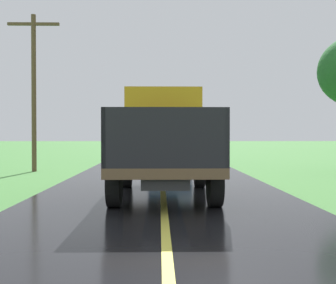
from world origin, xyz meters
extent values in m
cube|color=#2D2D30|center=(0.02, 8.31, 0.68)|extent=(0.90, 5.51, 0.24)
cube|color=brown|center=(0.02, 8.31, 0.88)|extent=(2.30, 5.80, 0.20)
cube|color=gold|center=(0.02, 10.26, 1.93)|extent=(2.10, 1.90, 1.90)
cube|color=black|center=(0.02, 11.22, 2.26)|extent=(1.78, 0.02, 0.76)
cube|color=#232328|center=(-1.09, 7.34, 1.53)|extent=(0.08, 3.85, 1.10)
cube|color=#232328|center=(1.13, 7.34, 1.53)|extent=(0.08, 3.85, 1.10)
cube|color=#232328|center=(0.02, 5.45, 1.53)|extent=(2.30, 0.08, 1.10)
cube|color=#232328|center=(0.02, 9.22, 1.53)|extent=(2.30, 0.08, 1.10)
cylinder|color=black|center=(-1.03, 10.11, 0.58)|extent=(0.28, 1.00, 1.00)
cylinder|color=black|center=(1.07, 10.11, 0.58)|extent=(0.28, 1.00, 1.00)
cylinder|color=black|center=(-1.03, 6.72, 0.58)|extent=(0.28, 1.00, 1.00)
cylinder|color=black|center=(1.07, 6.72, 0.58)|extent=(0.28, 1.00, 1.00)
ellipsoid|color=#6CB938|center=(0.13, 8.95, 1.52)|extent=(0.43, 0.39, 0.47)
ellipsoid|color=#7FAF30|center=(0.35, 7.17, 1.77)|extent=(0.45, 0.52, 0.42)
ellipsoid|color=#6AAE27|center=(0.89, 8.22, 1.17)|extent=(0.46, 0.54, 0.43)
ellipsoid|color=#74AE34|center=(-0.52, 8.49, 1.13)|extent=(0.56, 0.67, 0.42)
ellipsoid|color=#7CB139|center=(-0.47, 7.20, 1.45)|extent=(0.42, 0.54, 0.36)
ellipsoid|color=#6AAC24|center=(-0.48, 5.85, 1.14)|extent=(0.52, 0.51, 0.48)
cube|color=#2D2D30|center=(0.48, 23.13, 0.68)|extent=(0.90, 5.51, 0.24)
cube|color=brown|center=(0.48, 23.13, 0.88)|extent=(2.30, 5.80, 0.20)
cube|color=silver|center=(0.48, 25.08, 1.93)|extent=(2.10, 1.90, 1.90)
cube|color=black|center=(0.48, 26.03, 2.26)|extent=(1.78, 0.02, 0.76)
cube|color=#2D517F|center=(-0.63, 22.15, 1.53)|extent=(0.08, 3.85, 1.10)
cube|color=#2D517F|center=(1.59, 22.15, 1.53)|extent=(0.08, 3.85, 1.10)
cube|color=#2D517F|center=(0.48, 20.27, 1.53)|extent=(2.30, 0.08, 1.10)
cube|color=#2D517F|center=(0.48, 24.04, 1.53)|extent=(2.30, 0.08, 1.10)
cylinder|color=black|center=(-0.57, 24.92, 0.58)|extent=(0.28, 1.00, 1.00)
cylinder|color=black|center=(1.53, 24.92, 0.58)|extent=(0.28, 1.00, 1.00)
cylinder|color=black|center=(-0.57, 21.53, 0.58)|extent=(0.28, 1.00, 1.00)
cylinder|color=black|center=(1.53, 21.53, 0.58)|extent=(0.28, 1.00, 1.00)
ellipsoid|color=#7BA829|center=(1.08, 23.34, 1.51)|extent=(0.40, 0.42, 0.40)
ellipsoid|color=#67AF35|center=(0.33, 21.17, 1.46)|extent=(0.51, 0.59, 0.42)
ellipsoid|color=#6AB822|center=(0.75, 21.75, 1.48)|extent=(0.48, 0.61, 0.38)
ellipsoid|color=#77AF26|center=(1.21, 21.98, 1.46)|extent=(0.59, 0.73, 0.47)
ellipsoid|color=#7DB525|center=(0.20, 22.91, 1.84)|extent=(0.49, 0.53, 0.51)
ellipsoid|color=#6FB729|center=(1.13, 21.15, 1.48)|extent=(0.48, 0.60, 0.51)
ellipsoid|color=#6EB723|center=(-0.11, 22.15, 1.83)|extent=(0.57, 0.60, 0.47)
ellipsoid|color=#7EB529|center=(0.56, 23.45, 1.78)|extent=(0.41, 0.44, 0.37)
ellipsoid|color=#7BBD2A|center=(-0.41, 20.85, 1.14)|extent=(0.50, 0.47, 0.51)
ellipsoid|color=#7ABE33|center=(1.35, 23.34, 1.17)|extent=(0.44, 0.56, 0.49)
ellipsoid|color=#7DBC33|center=(1.24, 22.92, 1.13)|extent=(0.44, 0.51, 0.38)
ellipsoid|color=#72BE29|center=(0.54, 20.61, 1.18)|extent=(0.41, 0.52, 0.51)
ellipsoid|color=#7DAA33|center=(1.01, 20.78, 1.44)|extent=(0.52, 0.56, 0.36)
ellipsoid|color=#7DBB25|center=(-0.13, 22.49, 1.44)|extent=(0.51, 0.64, 0.44)
cylinder|color=brown|center=(-5.47, 16.30, 3.35)|extent=(0.20, 0.20, 6.71)
cube|color=brown|center=(-5.47, 16.30, 6.31)|extent=(2.19, 0.12, 0.12)
camera|label=1|loc=(-0.10, -2.26, 1.59)|focal=46.05mm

